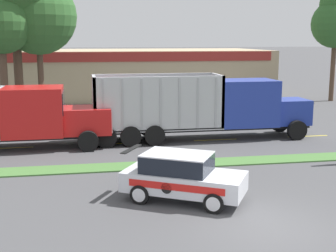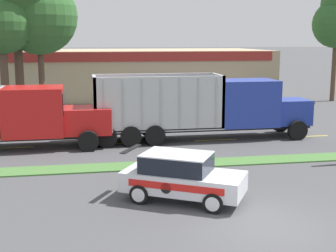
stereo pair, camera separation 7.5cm
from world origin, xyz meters
TOP-DOWN VIEW (x-y plane):
  - ground_plane at (0.00, 0.00)m, footprint 600.00×600.00m
  - grass_verge at (0.00, 7.19)m, footprint 120.00×1.33m
  - centre_line_3 at (-8.87, 11.85)m, footprint 2.40×0.14m
  - centre_line_4 at (-3.47, 11.85)m, footprint 2.40×0.14m
  - centre_line_5 at (1.93, 11.85)m, footprint 2.40×0.14m
  - centre_line_6 at (7.33, 11.85)m, footprint 2.40×0.14m
  - dump_truck_lead at (2.38, 12.23)m, footprint 11.96×2.63m
  - dump_truck_mid at (-8.28, 11.68)m, footprint 11.05×2.85m
  - rally_car at (-1.88, 2.73)m, footprint 4.41×3.58m
  - store_building_backdrop at (-3.56, 33.63)m, footprint 31.76×12.10m
  - tree_behind_centre at (-10.08, 19.38)m, footprint 4.01×4.01m
  - tree_behind_right at (-7.89, 20.87)m, footprint 5.15×5.15m

SIDE VIEW (x-z plane):
  - ground_plane at x=0.00m, z-range 0.00..0.00m
  - centre_line_3 at x=-8.87m, z-range 0.00..0.01m
  - centre_line_4 at x=-3.47m, z-range 0.00..0.01m
  - centre_line_5 at x=1.93m, z-range 0.00..0.01m
  - centre_line_6 at x=7.33m, z-range 0.00..0.01m
  - grass_verge at x=0.00m, z-range 0.00..0.06m
  - rally_car at x=-1.88m, z-range 0.01..1.66m
  - dump_truck_mid at x=-8.28m, z-range -0.17..3.31m
  - dump_truck_lead at x=2.38m, z-range -0.09..3.45m
  - store_building_backdrop at x=-3.56m, z-range 0.00..4.38m
  - tree_behind_centre at x=-10.08m, z-range 2.07..11.53m
  - tree_behind_right at x=-7.89m, z-range 2.03..12.81m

